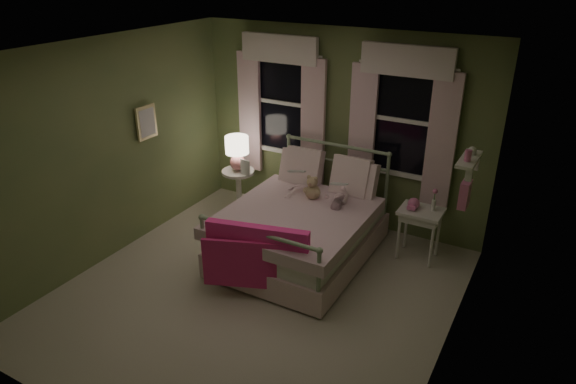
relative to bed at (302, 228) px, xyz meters
The scene contains 18 objects.
room_shell 1.32m from the bed, 93.70° to the right, with size 4.20×4.20×4.20m.
bed is the anchor object (origin of this frame).
pink_throw 1.05m from the bed, 90.00° to the right, with size 1.09×0.47×0.71m.
child_left 0.73m from the bed, 123.60° to the left, with size 0.24×0.16×0.67m, color #F7D1DD.
child_right 0.73m from the bed, 56.40° to the left, with size 0.33×0.26×0.68m, color #F7D1DD.
book_left 0.66m from the bed, 148.52° to the left, with size 0.20×0.27×0.03m, color beige.
book_right 0.63m from the bed, 31.48° to the left, with size 0.20×0.27×0.02m, color beige.
teddy_bear 0.49m from the bed, 90.00° to the left, with size 0.23×0.19×0.31m.
nightstand_left 1.46m from the bed, 155.85° to the left, with size 0.46×0.46×0.65m.
table_lamp 1.56m from the bed, 155.85° to the left, with size 0.32×0.32×0.49m.
book_nightstand 1.36m from the bed, 157.23° to the left, with size 0.16×0.22×0.02m, color beige.
nightstand_right 1.42m from the bed, 27.16° to the left, with size 0.50×0.40×0.64m.
pink_toy 1.36m from the bed, 28.96° to the left, with size 0.14×0.19×0.14m.
bud_vase 1.59m from the bed, 26.78° to the left, with size 0.06×0.06×0.28m.
window_left 1.88m from the bed, 130.21° to the left, with size 1.34×0.13×1.96m.
window_right 1.82m from the bed, 53.83° to the left, with size 1.34×0.13×1.96m.
wall_shelf 2.18m from the bed, ahead, with size 0.15×0.50×0.60m.
framed_picture 2.32m from the bed, behind, with size 0.03×0.32×0.42m.
Camera 1 is at (2.57, -3.89, 3.38)m, focal length 32.00 mm.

